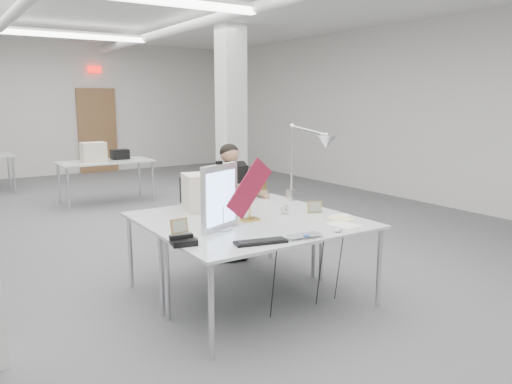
% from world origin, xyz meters
% --- Properties ---
extents(room_shell, '(10.04, 14.04, 3.24)m').
position_xyz_m(room_shell, '(0.04, 0.13, 1.69)').
color(room_shell, '#555557').
rests_on(room_shell, ground).
extents(desk_main, '(1.80, 0.90, 0.02)m').
position_xyz_m(desk_main, '(0.00, -2.50, 0.74)').
color(desk_main, silver).
rests_on(desk_main, room_shell).
extents(desk_second, '(1.80, 0.90, 0.02)m').
position_xyz_m(desk_second, '(0.00, -1.60, 0.74)').
color(desk_second, silver).
rests_on(desk_second, room_shell).
extents(bg_desk_a, '(1.60, 0.80, 0.02)m').
position_xyz_m(bg_desk_a, '(0.20, 3.00, 0.74)').
color(bg_desk_a, silver).
rests_on(bg_desk_a, room_shell).
extents(office_chair, '(0.58, 0.58, 1.02)m').
position_xyz_m(office_chair, '(0.45, -0.90, 0.51)').
color(office_chair, black).
rests_on(office_chair, room_shell).
extents(seated_person, '(0.62, 0.73, 0.98)m').
position_xyz_m(seated_person, '(0.45, -0.95, 0.90)').
color(seated_person, black).
rests_on(seated_person, office_chair).
extents(monitor, '(0.43, 0.22, 0.55)m').
position_xyz_m(monitor, '(-0.40, -2.24, 1.03)').
color(monitor, silver).
rests_on(monitor, desk_main).
extents(pennant, '(0.48, 0.05, 0.52)m').
position_xyz_m(pennant, '(-0.13, -2.28, 1.09)').
color(pennant, maroon).
rests_on(pennant, monitor).
extents(keyboard, '(0.43, 0.23, 0.02)m').
position_xyz_m(keyboard, '(-0.34, -2.77, 0.76)').
color(keyboard, black).
rests_on(keyboard, desk_main).
extents(laptop, '(0.33, 0.24, 0.02)m').
position_xyz_m(laptop, '(0.02, -2.87, 0.77)').
color(laptop, silver).
rests_on(laptop, desk_main).
extents(mouse, '(0.09, 0.07, 0.03)m').
position_xyz_m(mouse, '(0.37, -2.85, 0.77)').
color(mouse, silver).
rests_on(mouse, desk_main).
extents(bankers_lamp, '(0.34, 0.18, 0.37)m').
position_xyz_m(bankers_lamp, '(-0.02, -2.11, 0.94)').
color(bankers_lamp, gold).
rests_on(bankers_lamp, desk_main).
extents(desk_phone, '(0.22, 0.20, 0.05)m').
position_xyz_m(desk_phone, '(-0.85, -2.48, 0.78)').
color(desk_phone, black).
rests_on(desk_phone, desk_main).
extents(picture_frame_left, '(0.16, 0.05, 0.12)m').
position_xyz_m(picture_frame_left, '(-0.74, -2.16, 0.82)').
color(picture_frame_left, '#9C7643').
rests_on(picture_frame_left, desk_main).
extents(picture_frame_right, '(0.15, 0.09, 0.11)m').
position_xyz_m(picture_frame_right, '(0.67, -2.19, 0.81)').
color(picture_frame_right, '#A18945').
rests_on(picture_frame_right, desk_main).
extents(desk_clock, '(0.09, 0.03, 0.09)m').
position_xyz_m(desk_clock, '(0.39, -2.08, 0.81)').
color(desk_clock, '#A6A7AB').
rests_on(desk_clock, desk_main).
extents(paper_stack_a, '(0.22, 0.29, 0.01)m').
position_xyz_m(paper_stack_a, '(0.58, -2.70, 0.76)').
color(paper_stack_a, white).
rests_on(paper_stack_a, desk_main).
extents(paper_stack_b, '(0.16, 0.22, 0.01)m').
position_xyz_m(paper_stack_b, '(0.71, -2.52, 0.76)').
color(paper_stack_b, '#F4EA92').
rests_on(paper_stack_b, desk_main).
extents(paper_stack_c, '(0.21, 0.18, 0.01)m').
position_xyz_m(paper_stack_c, '(0.79, -2.44, 0.76)').
color(paper_stack_c, white).
rests_on(paper_stack_c, desk_main).
extents(beige_monitor, '(0.45, 0.43, 0.36)m').
position_xyz_m(beige_monitor, '(-0.16, -1.49, 0.94)').
color(beige_monitor, beige).
rests_on(beige_monitor, desk_second).
extents(architect_lamp, '(0.33, 0.74, 0.92)m').
position_xyz_m(architect_lamp, '(0.85, -1.83, 1.22)').
color(architect_lamp, silver).
rests_on(architect_lamp, desk_second).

